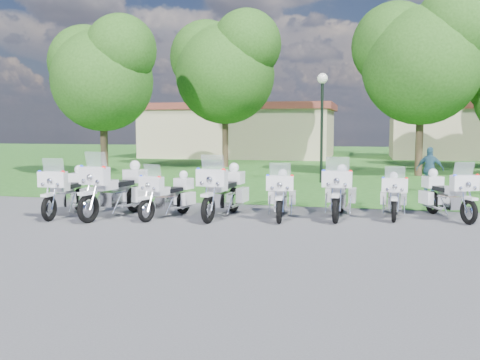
% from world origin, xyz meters
% --- Properties ---
extents(ground, '(100.00, 100.00, 0.00)m').
position_xyz_m(ground, '(0.00, 0.00, 0.00)').
color(ground, '#535358').
rests_on(ground, ground).
extents(grass_lawn, '(100.00, 48.00, 0.01)m').
position_xyz_m(grass_lawn, '(0.00, 27.00, 0.00)').
color(grass_lawn, '#255F1E').
rests_on(grass_lawn, ground).
extents(motorcycle_0, '(0.88, 2.38, 1.60)m').
position_xyz_m(motorcycle_0, '(-4.23, 0.05, 0.67)').
color(motorcycle_0, black).
rests_on(motorcycle_0, ground).
extents(motorcycle_1, '(1.23, 2.61, 1.78)m').
position_xyz_m(motorcycle_1, '(-2.82, 0.14, 0.74)').
color(motorcycle_1, black).
rests_on(motorcycle_1, ground).
extents(motorcycle_2, '(1.11, 2.10, 1.46)m').
position_xyz_m(motorcycle_2, '(-1.43, 0.36, 0.61)').
color(motorcycle_2, black).
rests_on(motorcycle_2, ground).
extents(motorcycle_3, '(1.00, 2.53, 1.70)m').
position_xyz_m(motorcycle_3, '(-0.02, 0.74, 0.71)').
color(motorcycle_3, black).
rests_on(motorcycle_3, ground).
extents(motorcycle_4, '(0.87, 2.24, 1.50)m').
position_xyz_m(motorcycle_4, '(1.49, 1.02, 0.63)').
color(motorcycle_4, black).
rests_on(motorcycle_4, ground).
extents(motorcycle_5, '(0.84, 2.46, 1.65)m').
position_xyz_m(motorcycle_5, '(2.98, 1.46, 0.69)').
color(motorcycle_5, black).
rests_on(motorcycle_5, ground).
extents(motorcycle_6, '(0.71, 2.09, 1.40)m').
position_xyz_m(motorcycle_6, '(4.39, 1.79, 0.59)').
color(motorcycle_6, black).
rests_on(motorcycle_6, ground).
extents(motorcycle_7, '(1.33, 2.12, 1.53)m').
position_xyz_m(motorcycle_7, '(5.75, 1.90, 0.64)').
color(motorcycle_7, black).
rests_on(motorcycle_7, ground).
extents(lamp_post, '(0.44, 0.44, 4.63)m').
position_xyz_m(lamp_post, '(1.79, 10.03, 3.45)').
color(lamp_post, black).
rests_on(lamp_post, ground).
extents(tree_0, '(5.77, 4.92, 7.69)m').
position_xyz_m(tree_0, '(-8.98, 11.26, 5.09)').
color(tree_0, '#38281C').
rests_on(tree_0, ground).
extents(tree_1, '(6.75, 5.76, 9.00)m').
position_xyz_m(tree_1, '(-4.49, 17.58, 5.95)').
color(tree_1, '#38281C').
rests_on(tree_1, ground).
extents(tree_2, '(6.58, 5.61, 8.77)m').
position_xyz_m(tree_2, '(6.08, 14.30, 5.80)').
color(tree_2, '#38281C').
rests_on(tree_2, ground).
extents(building_west, '(14.56, 8.32, 4.10)m').
position_xyz_m(building_west, '(-6.00, 28.00, 2.07)').
color(building_west, '#C4B68E').
rests_on(building_west, ground).
extents(building_east, '(11.44, 7.28, 4.10)m').
position_xyz_m(building_east, '(11.00, 30.00, 2.07)').
color(building_east, '#C4B68E').
rests_on(building_east, ground).
extents(bystander_c, '(1.02, 0.58, 1.64)m').
position_xyz_m(bystander_c, '(5.95, 7.75, 0.82)').
color(bystander_c, '#335E7C').
rests_on(bystander_c, ground).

